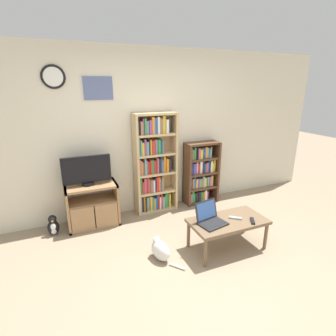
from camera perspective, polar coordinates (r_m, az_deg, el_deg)
name	(u,v)px	position (r m, az deg, el deg)	size (l,w,h in m)	color
ground_plane	(206,280)	(3.15, 8.21, -23.04)	(18.00, 18.00, 0.00)	gray
wall_back	(145,133)	(4.26, -5.06, 7.62)	(6.80, 0.09, 2.60)	beige
tv_stand	(93,205)	(4.11, -16.07, -7.80)	(0.74, 0.41, 0.65)	#9E754C
television	(87,171)	(3.94, -17.29, -0.53)	(0.68, 0.18, 0.43)	black
bookshelf_tall	(154,165)	(4.26, -3.14, 0.75)	(0.69, 0.25, 1.64)	tan
bookshelf_short	(200,173)	(4.68, 6.94, -1.11)	(0.61, 0.27, 1.10)	brown
coffee_table	(228,223)	(3.50, 12.89, -11.62)	(0.98, 0.51, 0.40)	brown
laptop	(210,218)	(3.34, 9.13, -10.68)	(0.38, 0.35, 0.26)	#232326
remote_near_laptop	(253,221)	(3.52, 17.92, -10.88)	(0.12, 0.16, 0.02)	black
remote_far_from_laptop	(235,218)	(3.52, 14.46, -10.48)	(0.15, 0.14, 0.02)	#99999E
cat	(160,250)	(3.34, -1.73, -17.38)	(0.32, 0.49, 0.28)	white
penguin_figurine	(53,226)	(4.13, -23.71, -11.46)	(0.16, 0.14, 0.30)	black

